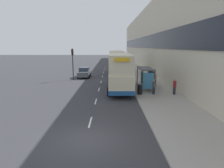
# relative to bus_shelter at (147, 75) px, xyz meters

# --- Properties ---
(ground_plane) EXTENTS (220.00, 220.00, 0.00)m
(ground_plane) POSITION_rel_bus_shelter_xyz_m (-5.77, -12.90, -1.88)
(ground_plane) COLOR #38383D
(pavement) EXTENTS (5.00, 93.00, 0.14)m
(pavement) POSITION_rel_bus_shelter_xyz_m (0.73, 25.60, -1.81)
(pavement) COLOR #A39E93
(pavement) RESTS_ON ground_plane
(terrace_facade) EXTENTS (3.10, 93.00, 13.49)m
(terrace_facade) POSITION_rel_bus_shelter_xyz_m (4.72, 25.60, 4.86)
(terrace_facade) COLOR beige
(terrace_facade) RESTS_ON ground_plane
(lane_mark_0) EXTENTS (0.12, 2.00, 0.01)m
(lane_mark_0) POSITION_rel_bus_shelter_xyz_m (-5.77, -10.24, -1.87)
(lane_mark_0) COLOR silver
(lane_mark_0) RESTS_ON ground_plane
(lane_mark_1) EXTENTS (0.12, 2.00, 0.01)m
(lane_mark_1) POSITION_rel_bus_shelter_xyz_m (-5.77, -4.94, -1.87)
(lane_mark_1) COLOR silver
(lane_mark_1) RESTS_ON ground_plane
(lane_mark_2) EXTENTS (0.12, 2.00, 0.01)m
(lane_mark_2) POSITION_rel_bus_shelter_xyz_m (-5.77, 0.37, -1.87)
(lane_mark_2) COLOR silver
(lane_mark_2) RESTS_ON ground_plane
(lane_mark_3) EXTENTS (0.12, 2.00, 0.01)m
(lane_mark_3) POSITION_rel_bus_shelter_xyz_m (-5.77, 5.67, -1.87)
(lane_mark_3) COLOR silver
(lane_mark_3) RESTS_ON ground_plane
(lane_mark_4) EXTENTS (0.12, 2.00, 0.01)m
(lane_mark_4) POSITION_rel_bus_shelter_xyz_m (-5.77, 10.97, -1.87)
(lane_mark_4) COLOR silver
(lane_mark_4) RESTS_ON ground_plane
(lane_mark_5) EXTENTS (0.12, 2.00, 0.01)m
(lane_mark_5) POSITION_rel_bus_shelter_xyz_m (-5.77, 16.28, -1.87)
(lane_mark_5) COLOR silver
(lane_mark_5) RESTS_ON ground_plane
(lane_mark_6) EXTENTS (0.12, 2.00, 0.01)m
(lane_mark_6) POSITION_rel_bus_shelter_xyz_m (-5.77, 21.58, -1.87)
(lane_mark_6) COLOR silver
(lane_mark_6) RESTS_ON ground_plane
(lane_mark_7) EXTENTS (0.12, 2.00, 0.01)m
(lane_mark_7) POSITION_rel_bus_shelter_xyz_m (-5.77, 26.89, -1.87)
(lane_mark_7) COLOR silver
(lane_mark_7) RESTS_ON ground_plane
(bus_shelter) EXTENTS (1.60, 4.20, 2.48)m
(bus_shelter) POSITION_rel_bus_shelter_xyz_m (0.00, 0.00, 0.00)
(bus_shelter) COLOR #4C4C51
(bus_shelter) RESTS_ON ground_plane
(double_decker_bus_near) EXTENTS (2.85, 10.32, 4.30)m
(double_decker_bus_near) POSITION_rel_bus_shelter_xyz_m (-3.30, 0.37, 0.41)
(double_decker_bus_near) COLOR beige
(double_decker_bus_near) RESTS_ON ground_plane
(double_decker_bus_ahead) EXTENTS (2.85, 10.06, 4.30)m
(double_decker_bus_ahead) POSITION_rel_bus_shelter_xyz_m (-3.29, 14.28, 0.41)
(double_decker_bus_ahead) COLOR beige
(double_decker_bus_ahead) RESTS_ON ground_plane
(car_0) EXTENTS (2.04, 4.52, 1.84)m
(car_0) POSITION_rel_bus_shelter_xyz_m (-3.38, 48.63, -0.97)
(car_0) COLOR navy
(car_0) RESTS_ON ground_plane
(car_1) EXTENTS (1.98, 3.86, 1.70)m
(car_1) POSITION_rel_bus_shelter_xyz_m (-8.78, 9.85, -1.03)
(car_1) COLOR #4C5156
(car_1) RESTS_ON ground_plane
(car_2) EXTENTS (1.98, 4.03, 1.67)m
(car_2) POSITION_rel_bus_shelter_xyz_m (-3.54, 28.01, -1.05)
(car_2) COLOR #4C5156
(car_2) RESTS_ON ground_plane
(pedestrian_at_shelter) EXTENTS (0.36, 0.36, 1.84)m
(pedestrian_at_shelter) POSITION_rel_bus_shelter_xyz_m (0.00, 3.86, -0.79)
(pedestrian_at_shelter) COLOR #23232D
(pedestrian_at_shelter) RESTS_ON ground_plane
(pedestrian_1) EXTENTS (0.32, 0.32, 1.60)m
(pedestrian_1) POSITION_rel_bus_shelter_xyz_m (0.24, -2.69, -0.92)
(pedestrian_1) COLOR #23232D
(pedestrian_1) RESTS_ON ground_plane
(pedestrian_2) EXTENTS (0.35, 0.35, 1.78)m
(pedestrian_2) POSITION_rel_bus_shelter_xyz_m (1.29, 1.55, -0.83)
(pedestrian_2) COLOR #23232D
(pedestrian_2) RESTS_ON ground_plane
(pedestrian_3) EXTENTS (0.33, 0.33, 1.68)m
(pedestrian_3) POSITION_rel_bus_shelter_xyz_m (2.40, -2.77, -0.88)
(pedestrian_3) COLOR #23232D
(pedestrian_3) RESTS_ON ground_plane
(pedestrian_4) EXTENTS (0.33, 0.33, 1.67)m
(pedestrian_4) POSITION_rel_bus_shelter_xyz_m (1.21, 3.45, -0.88)
(pedestrian_4) COLOR #23232D
(pedestrian_4) RESTS_ON ground_plane
(litter_bin) EXTENTS (0.55, 0.55, 1.05)m
(litter_bin) POSITION_rel_bus_shelter_xyz_m (-1.22, -2.59, -1.21)
(litter_bin) COLOR black
(litter_bin) RESTS_ON ground_plane
(traffic_light_far_kerb) EXTENTS (0.30, 0.32, 4.84)m
(traffic_light_far_kerb) POSITION_rel_bus_shelter_xyz_m (-10.17, 7.42, 1.38)
(traffic_light_far_kerb) COLOR black
(traffic_light_far_kerb) RESTS_ON ground_plane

